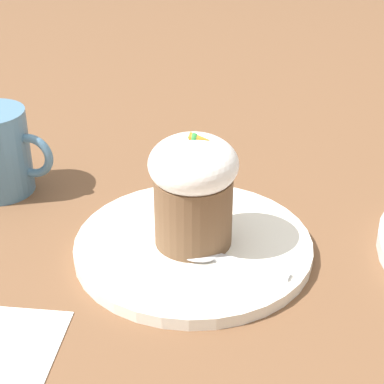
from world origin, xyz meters
name	(u,v)px	position (x,y,z in m)	size (l,w,h in m)	color
ground_plane	(193,251)	(0.00, 0.00, 0.00)	(4.00, 4.00, 0.00)	brown
dessert_plate	(193,246)	(0.00, 0.00, 0.01)	(0.23, 0.23, 0.01)	white
carrot_cake	(192,186)	(0.00, 0.00, 0.07)	(0.08, 0.08, 0.11)	brown
spoon	(208,254)	(0.02, -0.02, 0.02)	(0.12, 0.05, 0.01)	silver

